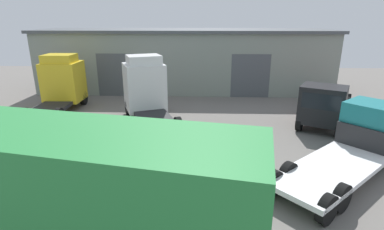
{
  "coord_description": "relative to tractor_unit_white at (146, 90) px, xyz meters",
  "views": [
    {
      "loc": [
        1.73,
        -10.75,
        6.42
      ],
      "look_at": [
        1.16,
        4.02,
        1.6
      ],
      "focal_mm": 28.0,
      "sensor_mm": 36.0,
      "label": 1
    }
  ],
  "objects": [
    {
      "name": "ground_plane",
      "position": [
        2.03,
        -8.24,
        -1.94
      ],
      "size": [
        60.0,
        60.0,
        0.0
      ],
      "primitive_type": "plane",
      "color": "slate"
    },
    {
      "name": "warehouse_building",
      "position": [
        2.03,
        9.11,
        0.79
      ],
      "size": [
        26.05,
        7.23,
        5.43
      ],
      "color": "gray",
      "rests_on": "ground_plane"
    },
    {
      "name": "tractor_unit_white",
      "position": [
        0.0,
        0.0,
        0.0
      ],
      "size": [
        4.77,
        6.95,
        4.13
      ],
      "rotation": [
        0.0,
        0.0,
        1.96
      ],
      "color": "silver",
      "rests_on": "ground_plane"
    },
    {
      "name": "container_trailer_green",
      "position": [
        0.36,
        -12.93,
        0.65
      ],
      "size": [
        10.05,
        4.33,
        4.08
      ],
      "rotation": [
        0.0,
        0.0,
        2.95
      ],
      "color": "#28843D",
      "rests_on": "ground_plane"
    },
    {
      "name": "flatbed_truck_teal",
      "position": [
        10.78,
        -6.48,
        -0.63
      ],
      "size": [
        7.33,
        6.95,
        2.72
      ],
      "rotation": [
        0.0,
        0.0,
        0.73
      ],
      "color": "#197075",
      "rests_on": "ground_plane"
    },
    {
      "name": "tractor_unit_yellow",
      "position": [
        -6.55,
        1.87,
        -0.09
      ],
      "size": [
        2.66,
        6.41,
        3.93
      ],
      "rotation": [
        0.0,
        0.0,
        1.6
      ],
      "color": "yellow",
      "rests_on": "ground_plane"
    },
    {
      "name": "flatbed_truck_black",
      "position": [
        11.21,
        -1.06,
        -0.62
      ],
      "size": [
        5.81,
        8.01,
        2.74
      ],
      "rotation": [
        0.0,
        0.0,
        -2.06
      ],
      "color": "black",
      "rests_on": "ground_plane"
    },
    {
      "name": "oil_drum",
      "position": [
        -0.98,
        -5.52,
        -1.5
      ],
      "size": [
        0.58,
        0.58,
        0.88
      ],
      "color": "black",
      "rests_on": "ground_plane"
    }
  ]
}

